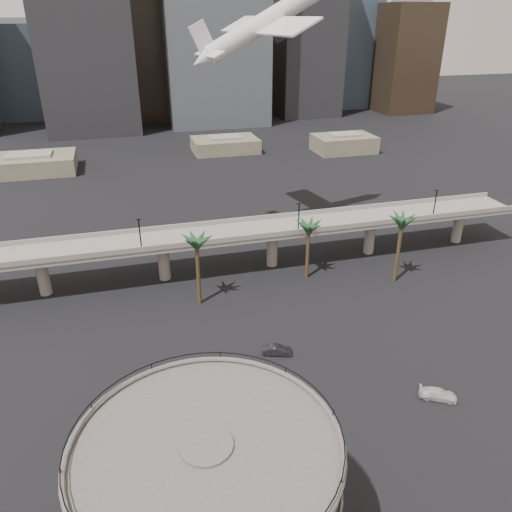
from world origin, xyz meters
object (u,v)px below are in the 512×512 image
object	(u,v)px
car_a	(231,411)
car_c	(438,394)
parking_ramp	(209,499)
car_b	(277,350)
overpass	(219,238)
airborne_jet	(268,21)

from	to	relation	value
car_a	car_c	world-z (taller)	car_c
car_a	car_c	size ratio (longest dim) A/B	0.79
parking_ramp	car_a	world-z (taller)	parking_ramp
parking_ramp	car_c	distance (m)	38.02
car_c	car_b	bearing A→B (deg)	79.07
car_b	overpass	bearing A→B (deg)	23.88
overpass	car_b	distance (m)	29.94
parking_ramp	car_a	distance (m)	22.19
airborne_jet	car_b	xyz separation A→B (m)	(-11.18, -43.07, -44.96)
airborne_jet	car_b	distance (m)	63.26
car_b	car_c	world-z (taller)	car_b
car_a	car_b	bearing A→B (deg)	-33.48
car_a	car_c	xyz separation A→B (m)	(27.68, -4.46, 0.05)
car_c	parking_ramp	bearing A→B (deg)	142.71
parking_ramp	car_b	size ratio (longest dim) A/B	4.94
car_b	parking_ramp	bearing A→B (deg)	170.59
overpass	car_a	size ratio (longest dim) A/B	33.07
airborne_jet	car_c	size ratio (longest dim) A/B	6.75
car_b	car_a	bearing A→B (deg)	156.28
car_c	car_a	bearing A→B (deg)	109.92
overpass	car_a	bearing A→B (deg)	-99.80
car_c	airborne_jet	bearing A→B (deg)	35.78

